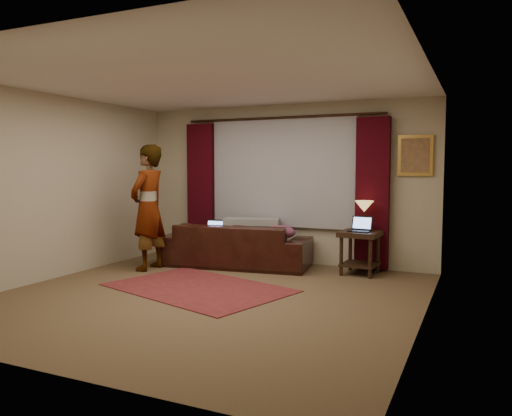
{
  "coord_description": "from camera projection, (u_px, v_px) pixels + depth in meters",
  "views": [
    {
      "loc": [
        3.02,
        -5.21,
        1.57
      ],
      "look_at": [
        0.1,
        1.2,
        1.0
      ],
      "focal_mm": 35.0,
      "sensor_mm": 36.0,
      "label": 1
    }
  ],
  "objects": [
    {
      "name": "sheer_curtain",
      "position": [
        282.0,
        172.0,
        8.19
      ],
      "size": [
        2.5,
        0.05,
        1.8
      ],
      "primitive_type": "cube",
      "color": "#A2A2AA",
      "rests_on": "wall_back"
    },
    {
      "name": "wall_left",
      "position": [
        53.0,
        187.0,
        7.02
      ],
      "size": [
        0.02,
        5.0,
        2.6
      ],
      "primitive_type": "cube",
      "color": "#BDB195",
      "rests_on": "ground"
    },
    {
      "name": "wall_right",
      "position": [
        425.0,
        195.0,
        4.96
      ],
      "size": [
        0.02,
        5.0,
        2.6
      ],
      "primitive_type": "cube",
      "color": "#BDB195",
      "rests_on": "ground"
    },
    {
      "name": "laptop_table",
      "position": [
        360.0,
        224.0,
        7.26
      ],
      "size": [
        0.34,
        0.36,
        0.22
      ],
      "primitive_type": null,
      "rotation": [
        0.0,
        0.0,
        -0.1
      ],
      "color": "black",
      "rests_on": "end_table"
    },
    {
      "name": "sofa",
      "position": [
        236.0,
        237.0,
        7.95
      ],
      "size": [
        2.46,
        1.31,
        0.95
      ],
      "primitive_type": "imported",
      "rotation": [
        0.0,
        0.0,
        3.27
      ],
      "color": "black",
      "rests_on": "floor"
    },
    {
      "name": "end_table",
      "position": [
        360.0,
        253.0,
        7.33
      ],
      "size": [
        0.59,
        0.59,
        0.64
      ],
      "primitive_type": "cube",
      "rotation": [
        0.0,
        0.0,
        -0.07
      ],
      "color": "black",
      "rests_on": "floor"
    },
    {
      "name": "floor",
      "position": [
        208.0,
        297.0,
        6.1
      ],
      "size": [
        5.0,
        5.0,
        0.01
      ],
      "primitive_type": "cube",
      "color": "brown",
      "rests_on": "ground"
    },
    {
      "name": "laptop_sofa",
      "position": [
        215.0,
        229.0,
        7.89
      ],
      "size": [
        0.42,
        0.44,
        0.26
      ],
      "primitive_type": null,
      "rotation": [
        0.0,
        0.0,
        0.18
      ],
      "color": "black",
      "rests_on": "sofa"
    },
    {
      "name": "picture_frame",
      "position": [
        415.0,
        155.0,
        7.33
      ],
      "size": [
        0.5,
        0.04,
        0.6
      ],
      "primitive_type": "cube",
      "color": "gold",
      "rests_on": "wall_back"
    },
    {
      "name": "ceiling",
      "position": [
        206.0,
        80.0,
        5.89
      ],
      "size": [
        5.0,
        5.0,
        0.02
      ],
      "primitive_type": "cube",
      "color": "silver",
      "rests_on": "ground"
    },
    {
      "name": "curtain_rod",
      "position": [
        281.0,
        118.0,
        8.07
      ],
      "size": [
        0.04,
        0.04,
        3.4
      ],
      "primitive_type": "cylinder",
      "color": "black",
      "rests_on": "wall_back"
    },
    {
      "name": "wall_front",
      "position": [
        39.0,
        204.0,
        3.72
      ],
      "size": [
        5.0,
        0.02,
        2.6
      ],
      "primitive_type": "cube",
      "color": "#BDB195",
      "rests_on": "ground"
    },
    {
      "name": "person",
      "position": [
        148.0,
        208.0,
        7.63
      ],
      "size": [
        0.57,
        0.57,
        1.92
      ],
      "primitive_type": "imported",
      "rotation": [
        0.0,
        0.0,
        -1.57
      ],
      "color": "gray",
      "rests_on": "floor"
    },
    {
      "name": "area_rug",
      "position": [
        198.0,
        288.0,
        6.51
      ],
      "size": [
        2.63,
        2.13,
        0.01
      ],
      "primitive_type": "cube",
      "rotation": [
        0.0,
        0.0,
        -0.3
      ],
      "color": "maroon",
      "rests_on": "floor"
    },
    {
      "name": "drape_right",
      "position": [
        372.0,
        193.0,
        7.55
      ],
      "size": [
        0.5,
        0.14,
        2.3
      ],
      "primitive_type": "cube",
      "color": "#36040C",
      "rests_on": "floor"
    },
    {
      "name": "wall_back",
      "position": [
        283.0,
        184.0,
        8.26
      ],
      "size": [
        5.0,
        0.02,
        2.6
      ],
      "primitive_type": "cube",
      "color": "#BDB195",
      "rests_on": "ground"
    },
    {
      "name": "tiffany_lamp",
      "position": [
        364.0,
        216.0,
        7.39
      ],
      "size": [
        0.31,
        0.31,
        0.44
      ],
      "primitive_type": null,
      "rotation": [
        0.0,
        0.0,
        0.12
      ],
      "color": "olive",
      "rests_on": "end_table"
    },
    {
      "name": "clothing_pile",
      "position": [
        280.0,
        233.0,
        7.64
      ],
      "size": [
        0.61,
        0.56,
        0.21
      ],
      "primitive_type": "ellipsoid",
      "rotation": [
        0.0,
        0.0,
        0.46
      ],
      "color": "brown",
      "rests_on": "sofa"
    },
    {
      "name": "drape_left",
      "position": [
        201.0,
        190.0,
        8.79
      ],
      "size": [
        0.5,
        0.14,
        2.3
      ],
      "primitive_type": "cube",
      "color": "#36040C",
      "rests_on": "floor"
    },
    {
      "name": "throw_blanket",
      "position": [
        252.0,
        206.0,
        8.07
      ],
      "size": [
        0.96,
        0.6,
        0.1
      ],
      "primitive_type": "cube",
      "rotation": [
        0.0,
        0.0,
        0.3
      ],
      "color": "gray",
      "rests_on": "sofa"
    }
  ]
}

